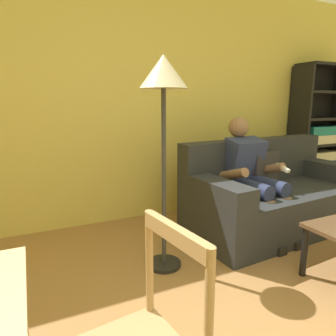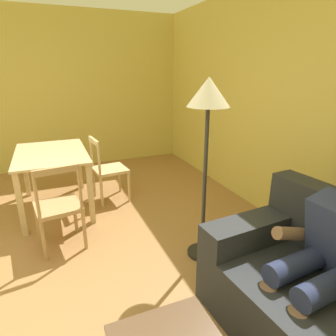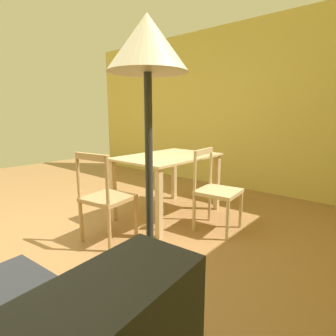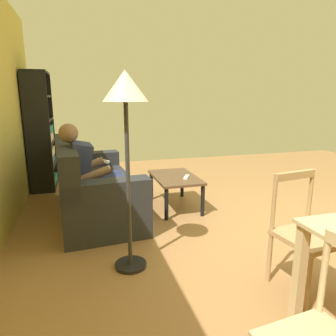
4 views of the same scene
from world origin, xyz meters
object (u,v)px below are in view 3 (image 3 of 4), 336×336
at_px(dining_chair_near_wall, 216,191).
at_px(floor_lamp, 148,78).
at_px(dining_chair_facing_couch, 106,198).
at_px(dining_table, 168,165).

bearing_deg(dining_chair_near_wall, floor_lamp, 19.42).
bearing_deg(dining_chair_near_wall, dining_chair_facing_couch, -35.70).
distance_m(dining_table, dining_chair_near_wall, 0.71).
height_order(dining_chair_near_wall, dining_chair_facing_couch, dining_chair_facing_couch).
relative_size(dining_chair_facing_couch, floor_lamp, 0.54).
distance_m(dining_chair_near_wall, dining_chair_facing_couch, 1.17).
xyz_separation_m(dining_chair_near_wall, floor_lamp, (1.61, 0.57, 0.97)).
distance_m(dining_chair_facing_couch, floor_lamp, 1.71).
relative_size(dining_table, dining_chair_near_wall, 1.41).
xyz_separation_m(dining_table, dining_chair_facing_couch, (0.95, 0.00, -0.19)).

